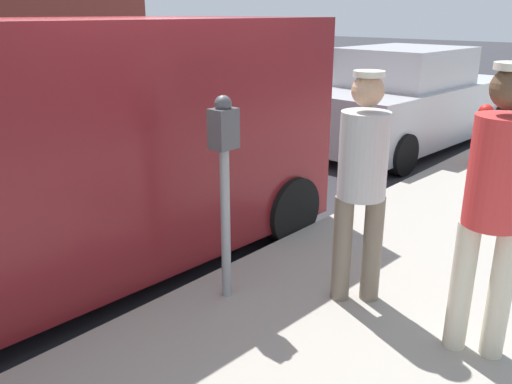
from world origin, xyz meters
name	(u,v)px	position (x,y,z in m)	size (l,w,h in m)	color
ground_plane	(133,256)	(0.00, 0.00, 0.00)	(80.00, 80.00, 0.00)	#2D2D33
parking_meter_near	(224,165)	(1.35, -0.09, 1.18)	(0.14, 0.18, 1.52)	gray
pedestrian_in_gray	(362,176)	(2.09, 0.52, 1.12)	(0.34, 0.34, 1.69)	#726656
pedestrian_in_red	(495,197)	(3.00, 0.47, 1.19)	(0.35, 0.34, 1.80)	beige
parked_van	(35,150)	(-0.15, -0.73, 1.15)	(2.30, 5.27, 2.15)	maroon
parked_sedan_ahead	(407,102)	(-0.16, 5.74, 0.75)	(2.12, 4.48, 1.65)	#BCBCC1
fire_hydrant	(482,136)	(1.45, 4.81, 0.57)	(0.24, 0.24, 0.86)	red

